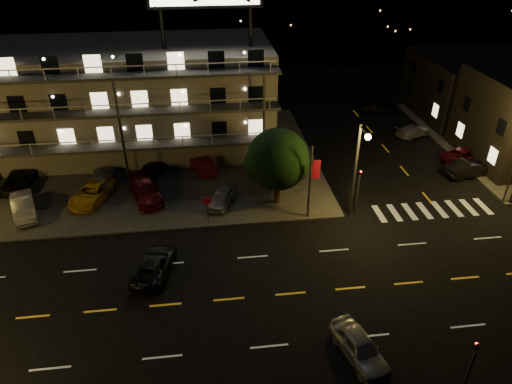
{
  "coord_description": "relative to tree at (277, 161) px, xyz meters",
  "views": [
    {
      "loc": [
        -2.94,
        -21.37,
        20.96
      ],
      "look_at": [
        0.75,
        8.0,
        3.0
      ],
      "focal_mm": 32.0,
      "sensor_mm": 36.0,
      "label": 1
    }
  ],
  "objects": [
    {
      "name": "ground",
      "position": [
        -2.81,
        -10.78,
        -4.08
      ],
      "size": [
        140.0,
        140.0,
        0.0
      ],
      "primitive_type": "plane",
      "color": "black",
      "rests_on": "ground"
    },
    {
      "name": "curb_nw",
      "position": [
        -16.81,
        9.22,
        -4.01
      ],
      "size": [
        44.0,
        24.0,
        0.15
      ],
      "primitive_type": "cube",
      "color": "#323230",
      "rests_on": "ground"
    },
    {
      "name": "curb_ne",
      "position": [
        27.19,
        9.22,
        -4.01
      ],
      "size": [
        16.0,
        24.0,
        0.15
      ],
      "primitive_type": "cube",
      "color": "#323230",
      "rests_on": "ground"
    },
    {
      "name": "motel",
      "position": [
        -12.75,
        13.1,
        1.26
      ],
      "size": [
        28.0,
        13.8,
        18.1
      ],
      "color": "gray",
      "rests_on": "ground"
    },
    {
      "name": "side_bldg_back",
      "position": [
        27.18,
        17.22,
        -0.58
      ],
      "size": [
        14.06,
        12.0,
        7.0
      ],
      "color": "black",
      "rests_on": "ground"
    },
    {
      "name": "streetlight_nc",
      "position": [
        5.69,
        -2.85,
        0.88
      ],
      "size": [
        0.44,
        1.92,
        8.0
      ],
      "color": "#2D2D30",
      "rests_on": "ground"
    },
    {
      "name": "signal_nw",
      "position": [
        6.19,
        -2.29,
        -1.51
      ],
      "size": [
        0.2,
        0.27,
        4.6
      ],
      "color": "#2D2D30",
      "rests_on": "ground"
    },
    {
      "name": "signal_sw",
      "position": [
        6.19,
        -19.28,
        -1.51
      ],
      "size": [
        0.2,
        0.27,
        4.6
      ],
      "color": "#2D2D30",
      "rests_on": "ground"
    },
    {
      "name": "signal_ne",
      "position": [
        19.19,
        -2.28,
        -1.51
      ],
      "size": [
        0.27,
        0.2,
        4.6
      ],
      "color": "#2D2D30",
      "rests_on": "ground"
    },
    {
      "name": "banner_north",
      "position": [
        2.28,
        -2.38,
        -0.66
      ],
      "size": [
        0.83,
        0.16,
        6.4
      ],
      "color": "#2D2D30",
      "rests_on": "ground"
    },
    {
      "name": "stop_sign",
      "position": [
        -5.81,
        -2.21,
        -2.37
      ],
      "size": [
        0.91,
        0.11,
        2.61
      ],
      "color": "#2D2D30",
      "rests_on": "ground"
    },
    {
      "name": "tree",
      "position": [
        0.0,
        0.0,
        0.0
      ],
      "size": [
        5.26,
        5.06,
        6.62
      ],
      "color": "black",
      "rests_on": "curb_nw"
    },
    {
      "name": "lot_car_1",
      "position": [
        -20.54,
        0.72,
        -3.16
      ],
      "size": [
        3.21,
        4.94,
        1.54
      ],
      "primitive_type": "imported",
      "rotation": [
        0.0,
        0.0,
        0.37
      ],
      "color": "gray",
      "rests_on": "curb_nw"
    },
    {
      "name": "lot_car_2",
      "position": [
        -15.41,
        2.26,
        -3.23
      ],
      "size": [
        4.01,
        5.53,
        1.4
      ],
      "primitive_type": "imported",
      "rotation": [
        0.0,
        0.0,
        -0.38
      ],
      "color": "gold",
      "rests_on": "curb_nw"
    },
    {
      "name": "lot_car_3",
      "position": [
        -10.93,
        2.01,
        -3.17
      ],
      "size": [
        3.6,
        5.68,
        1.53
      ],
      "primitive_type": "imported",
      "rotation": [
        0.0,
        0.0,
        0.3
      ],
      "color": "#5A0C17",
      "rests_on": "curb_nw"
    },
    {
      "name": "lot_car_4",
      "position": [
        -4.54,
        0.3,
        -3.27
      ],
      "size": [
        2.98,
        4.17,
        1.32
      ],
      "primitive_type": "imported",
      "rotation": [
        0.0,
        0.0,
        -0.41
      ],
      "color": "gray",
      "rests_on": "curb_nw"
    },
    {
      "name": "lot_car_6",
      "position": [
        -22.39,
        5.46,
        -3.26
      ],
      "size": [
        2.3,
        4.89,
        1.35
      ],
      "primitive_type": "imported",
      "rotation": [
        0.0,
        0.0,
        3.13
      ],
      "color": "black",
      "rests_on": "curb_nw"
    },
    {
      "name": "lot_car_7",
      "position": [
        -14.98,
        4.75,
        -3.22
      ],
      "size": [
        2.13,
        4.97,
        1.43
      ],
      "primitive_type": "imported",
      "rotation": [
        0.0,
        0.0,
        3.17
      ],
      "color": "gray",
      "rests_on": "curb_nw"
    },
    {
      "name": "lot_car_8",
      "position": [
        -10.84,
        5.75,
        -3.24
      ],
      "size": [
        2.7,
        4.38,
        1.39
      ],
      "primitive_type": "imported",
      "rotation": [
        0.0,
        0.0,
        2.87
      ],
      "color": "black",
      "rests_on": "curb_nw"
    },
    {
      "name": "lot_car_9",
      "position": [
        -6.13,
        6.43,
        -3.23
      ],
      "size": [
        3.01,
        4.5,
        1.4
      ],
      "primitive_type": "imported",
      "rotation": [
        0.0,
        0.0,
        3.54
      ],
      "color": "#5A0C17",
      "rests_on": "curb_nw"
    },
    {
      "name": "side_car_0",
      "position": [
        18.78,
        2.59,
        -3.32
      ],
      "size": [
        4.83,
        2.33,
        1.53
      ],
      "primitive_type": "imported",
      "rotation": [
        0.0,
        0.0,
        1.73
      ],
      "color": "black",
      "rests_on": "ground"
    },
    {
      "name": "side_car_1",
      "position": [
        19.83,
        5.54,
        -3.39
      ],
      "size": [
        5.46,
        4.01,
        1.38
      ],
      "primitive_type": "imported",
      "rotation": [
        0.0,
        0.0,
        1.96
      ],
      "color": "#5A0C17",
      "rests_on": "ground"
    },
    {
      "name": "side_car_2",
      "position": [
        17.36,
        11.91,
        -3.47
      ],
      "size": [
        4.56,
        3.22,
        1.23
      ],
      "primitive_type": "imported",
      "rotation": [
        0.0,
        0.0,
        1.97
      ],
      "color": "gray",
      "rests_on": "ground"
    },
    {
      "name": "side_car_3",
      "position": [
        15.71,
        19.28,
        -3.34
      ],
      "size": [
        4.54,
        2.23,
        1.49
      ],
      "primitive_type": "imported",
      "rotation": [
        0.0,
        0.0,
        1.46
      ],
      "color": "black",
      "rests_on": "ground"
    },
    {
      "name": "road_car_east",
      "position": [
        2.0,
        -16.03,
        -3.35
      ],
      "size": [
        2.75,
        4.59,
        1.46
      ],
      "primitive_type": "imported",
      "rotation": [
        0.0,
        0.0,
        0.25
      ],
      "color": "gray",
      "rests_on": "ground"
    },
    {
      "name": "road_car_west",
      "position": [
        -9.66,
        -7.61,
        -3.42
      ],
      "size": [
        3.32,
        5.18,
        1.33
      ],
      "primitive_type": "imported",
      "rotation": [
        0.0,
        0.0,
        2.89
      ],
      "color": "black",
      "rests_on": "ground"
    }
  ]
}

